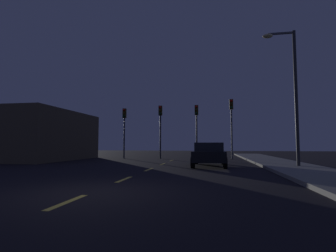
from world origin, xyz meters
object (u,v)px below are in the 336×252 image
at_px(traffic_signal_center_left, 160,121).
at_px(traffic_signal_center_right, 197,121).
at_px(traffic_signal_far_right, 231,117).
at_px(street_lamp_right, 291,85).
at_px(traffic_signal_far_left, 124,123).
at_px(car_stopped_ahead, 209,154).

height_order(traffic_signal_center_left, traffic_signal_center_right, traffic_signal_center_left).
xyz_separation_m(traffic_signal_far_right, street_lamp_right, (2.58, -8.23, 0.86)).
height_order(traffic_signal_far_left, traffic_signal_far_right, traffic_signal_far_right).
bearing_deg(car_stopped_ahead, traffic_signal_far_left, 136.90).
relative_size(traffic_signal_center_left, traffic_signal_center_right, 1.01).
height_order(traffic_signal_center_right, car_stopped_ahead, traffic_signal_center_right).
bearing_deg(traffic_signal_center_right, traffic_signal_far_right, 0.02).
bearing_deg(car_stopped_ahead, traffic_signal_center_right, 98.83).
height_order(traffic_signal_far_left, traffic_signal_center_right, traffic_signal_center_right).
height_order(traffic_signal_far_left, car_stopped_ahead, traffic_signal_far_left).
bearing_deg(traffic_signal_far_right, traffic_signal_center_right, -179.98).
bearing_deg(street_lamp_right, traffic_signal_far_right, 107.42).
xyz_separation_m(car_stopped_ahead, street_lamp_right, (4.49, -0.80, 3.81)).
distance_m(traffic_signal_far_left, traffic_signal_far_right, 9.86).
relative_size(traffic_signal_far_left, traffic_signal_center_left, 0.96).
distance_m(traffic_signal_far_right, car_stopped_ahead, 8.23).
distance_m(traffic_signal_far_left, car_stopped_ahead, 11.19).
bearing_deg(traffic_signal_center_left, traffic_signal_far_right, 0.01).
distance_m(car_stopped_ahead, street_lamp_right, 5.95).
relative_size(traffic_signal_center_right, street_lamp_right, 0.64).
bearing_deg(street_lamp_right, traffic_signal_center_right, 124.45).
height_order(traffic_signal_far_right, car_stopped_ahead, traffic_signal_far_right).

